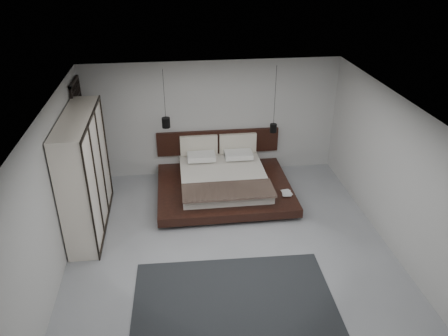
{
  "coord_description": "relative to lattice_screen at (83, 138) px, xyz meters",
  "views": [
    {
      "loc": [
        -0.93,
        -6.73,
        5.18
      ],
      "look_at": [
        0.05,
        1.2,
        1.0
      ],
      "focal_mm": 35.0,
      "sensor_mm": 36.0,
      "label": 1
    }
  ],
  "objects": [
    {
      "name": "wardrobe",
      "position": [
        0.25,
        -1.49,
        -0.12
      ],
      "size": [
        0.57,
        2.41,
        2.36
      ],
      "color": "#EFE3D0",
      "rests_on": "floor"
    },
    {
      "name": "bed",
      "position": [
        3.07,
        -0.55,
        -1.0
      ],
      "size": [
        2.97,
        2.47,
        1.11
      ],
      "color": "black",
      "rests_on": "floor"
    },
    {
      "name": "wall_front",
      "position": [
        2.95,
        -5.45,
        0.1
      ],
      "size": [
        6.0,
        0.0,
        6.0
      ],
      "primitive_type": "plane",
      "rotation": [
        -1.57,
        0.0,
        0.0
      ],
      "color": "#B0B0AE",
      "rests_on": "floor"
    },
    {
      "name": "book_upper",
      "position": [
        4.27,
        -1.26,
        -0.99
      ],
      "size": [
        0.23,
        0.29,
        0.02
      ],
      "primitive_type": "imported",
      "rotation": [
        0.0,
        0.0,
        -0.14
      ],
      "color": "#99724C",
      "rests_on": "book_lower"
    },
    {
      "name": "ceiling",
      "position": [
        2.95,
        -2.45,
        1.5
      ],
      "size": [
        6.0,
        6.0,
        0.0
      ],
      "primitive_type": "plane",
      "rotation": [
        3.14,
        0.0,
        0.0
      ],
      "color": "white",
      "rests_on": "wall_back"
    },
    {
      "name": "pendant_left",
      "position": [
        1.85,
        -0.06,
        0.3
      ],
      "size": [
        0.18,
        0.18,
        1.32
      ],
      "color": "black",
      "rests_on": "ceiling"
    },
    {
      "name": "wall_right",
      "position": [
        5.95,
        -2.45,
        0.1
      ],
      "size": [
        0.0,
        6.0,
        6.0
      ],
      "primitive_type": "plane",
      "rotation": [
        1.57,
        0.0,
        -1.57
      ],
      "color": "#B0B0AE",
      "rests_on": "floor"
    },
    {
      "name": "wall_left",
      "position": [
        -0.05,
        -2.45,
        0.1
      ],
      "size": [
        0.0,
        6.0,
        6.0
      ],
      "primitive_type": "plane",
      "rotation": [
        1.57,
        0.0,
        1.57
      ],
      "color": "#B0B0AE",
      "rests_on": "floor"
    },
    {
      "name": "wall_back",
      "position": [
        2.95,
        0.55,
        0.1
      ],
      "size": [
        6.0,
        0.0,
        6.0
      ],
      "primitive_type": "plane",
      "rotation": [
        1.57,
        0.0,
        0.0
      ],
      "color": "#B0B0AE",
      "rests_on": "floor"
    },
    {
      "name": "pendant_right",
      "position": [
        4.29,
        -0.06,
        0.05
      ],
      "size": [
        0.16,
        0.16,
        1.56
      ],
      "color": "black",
      "rests_on": "ceiling"
    },
    {
      "name": "book_lower",
      "position": [
        4.29,
        -1.23,
        -1.01
      ],
      "size": [
        0.23,
        0.28,
        0.02
      ],
      "primitive_type": "imported",
      "rotation": [
        0.0,
        0.0,
        0.16
      ],
      "color": "#99724C",
      "rests_on": "bed"
    },
    {
      "name": "floor",
      "position": [
        2.95,
        -2.45,
        -1.3
      ],
      "size": [
        6.0,
        6.0,
        0.0
      ],
      "primitive_type": "plane",
      "color": "#989BA0",
      "rests_on": "ground"
    },
    {
      "name": "lattice_screen",
      "position": [
        0.0,
        0.0,
        0.0
      ],
      "size": [
        0.05,
        0.9,
        2.6
      ],
      "primitive_type": "cube",
      "color": "black",
      "rests_on": "floor"
    },
    {
      "name": "rug",
      "position": [
        2.82,
        -4.1,
        -1.29
      ],
      "size": [
        3.3,
        2.41,
        0.01
      ],
      "primitive_type": "cube",
      "rotation": [
        0.0,
        0.0,
        -0.03
      ],
      "color": "black",
      "rests_on": "floor"
    }
  ]
}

